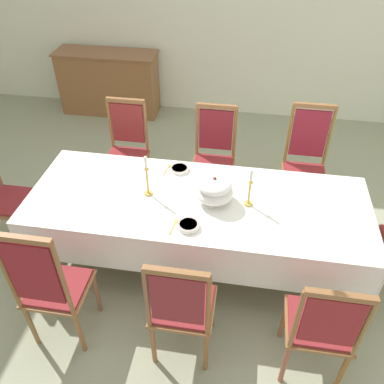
# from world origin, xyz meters

# --- Properties ---
(ground) EXTENTS (7.63, 5.71, 0.04)m
(ground) POSITION_xyz_m (0.00, 0.00, -0.02)
(ground) COLOR #999B7F
(dining_table) EXTENTS (2.82, 1.03, 0.74)m
(dining_table) POSITION_xyz_m (0.00, -0.19, 0.67)
(dining_table) COLOR brown
(dining_table) RESTS_ON ground
(tablecloth) EXTENTS (2.84, 1.05, 0.39)m
(tablecloth) POSITION_xyz_m (0.00, -0.19, 0.65)
(tablecloth) COLOR white
(tablecloth) RESTS_ON dining_table
(chair_south_a) EXTENTS (0.44, 0.42, 1.20)m
(chair_south_a) POSITION_xyz_m (-0.90, -1.12, 0.60)
(chair_south_a) COLOR brown
(chair_south_a) RESTS_ON ground
(chair_north_a) EXTENTS (0.44, 0.42, 1.08)m
(chair_north_a) POSITION_xyz_m (-0.90, 0.73, 0.56)
(chair_north_a) COLOR brown
(chair_north_a) RESTS_ON ground
(chair_south_b) EXTENTS (0.44, 0.42, 1.08)m
(chair_south_b) POSITION_xyz_m (0.03, -1.11, 0.56)
(chair_south_b) COLOR brown
(chair_south_b) RESTS_ON ground
(chair_north_b) EXTENTS (0.44, 0.42, 1.09)m
(chair_north_b) POSITION_xyz_m (0.03, 0.73, 0.56)
(chair_north_b) COLOR #935A2F
(chair_north_b) RESTS_ON ground
(chair_south_c) EXTENTS (0.44, 0.42, 1.06)m
(chair_south_c) POSITION_xyz_m (0.96, -1.11, 0.55)
(chair_south_c) COLOR brown
(chair_south_c) RESTS_ON ground
(chair_north_c) EXTENTS (0.44, 0.42, 1.17)m
(chair_north_c) POSITION_xyz_m (0.96, 0.73, 0.59)
(chair_north_c) COLOR olive
(chair_north_c) RESTS_ON ground
(soup_tureen) EXTENTS (0.31, 0.31, 0.24)m
(soup_tureen) POSITION_xyz_m (0.14, -0.19, 0.87)
(soup_tureen) COLOR white
(soup_tureen) RESTS_ON tablecloth
(candlestick_west) EXTENTS (0.07, 0.07, 0.38)m
(candlestick_west) POSITION_xyz_m (-0.42, -0.19, 0.90)
(candlestick_west) COLOR gold
(candlestick_west) RESTS_ON tablecloth
(candlestick_east) EXTENTS (0.07, 0.07, 0.34)m
(candlestick_east) POSITION_xyz_m (0.42, -0.19, 0.88)
(candlestick_east) COLOR gold
(candlestick_east) RESTS_ON tablecloth
(bowl_near_left) EXTENTS (0.17, 0.17, 0.03)m
(bowl_near_left) POSITION_xyz_m (-0.22, 0.19, 0.76)
(bowl_near_left) COLOR white
(bowl_near_left) RESTS_ON tablecloth
(bowl_near_right) EXTENTS (0.17, 0.17, 0.04)m
(bowl_near_right) POSITION_xyz_m (-0.02, -0.54, 0.77)
(bowl_near_right) COLOR white
(bowl_near_right) RESTS_ON tablecloth
(spoon_primary) EXTENTS (0.04, 0.18, 0.01)m
(spoon_primary) POSITION_xyz_m (-0.33, 0.21, 0.75)
(spoon_primary) COLOR gold
(spoon_primary) RESTS_ON tablecloth
(spoon_secondary) EXTENTS (0.04, 0.18, 0.01)m
(spoon_secondary) POSITION_xyz_m (-0.13, -0.51, 0.75)
(spoon_secondary) COLOR gold
(spoon_secondary) RESTS_ON tablecloth
(sideboard) EXTENTS (1.44, 0.48, 0.90)m
(sideboard) POSITION_xyz_m (-1.73, 2.58, 0.45)
(sideboard) COLOR brown
(sideboard) RESTS_ON ground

